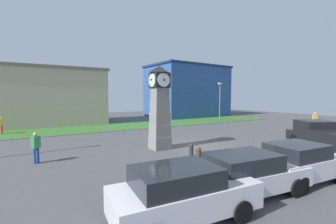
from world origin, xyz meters
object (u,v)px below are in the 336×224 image
Objects in this scene: pickup_truck at (324,137)px; bollard_near_tower at (198,158)px; car_near_tower at (247,173)px; street_lamp_far_side at (220,99)px; bollard_mid_row at (191,152)px; clock_tower at (160,109)px; pedestrian_crossing_lot at (1,124)px; bench at (304,128)px; car_navy_sedan at (183,192)px; pedestrian_near_bench at (36,146)px; car_by_building at (300,162)px; pedestrian_by_cars at (315,119)px.

bollard_near_tower is at bearing 171.57° from pickup_truck.
street_lamp_far_side is (15.25, 17.67, 2.34)m from car_near_tower.
car_near_tower reaches higher than bollard_mid_row.
clock_tower is 15.57m from pedestrian_crossing_lot.
car_near_tower is 2.75× the size of pedestrian_crossing_lot.
car_navy_sedan is at bearing -160.42° from bench.
pedestrian_near_bench is at bearing 177.03° from clock_tower.
bollard_mid_row is at bearing 115.03° from car_by_building.
pedestrian_crossing_lot is at bearing 135.85° from pickup_truck.
pedestrian_crossing_lot is (-12.05, 19.84, 0.13)m from car_by_building.
clock_tower is 3.93m from bollard_mid_row.
car_by_building reaches higher than bollard_mid_row.
car_navy_sedan is 0.79× the size of pickup_truck.
bollard_mid_row is at bearing -87.58° from clock_tower.
clock_tower is at bearing -2.97° from pedestrian_near_bench.
car_by_building is 17.44m from pedestrian_by_cars.
clock_tower reaches higher than pedestrian_crossing_lot.
pedestrian_near_bench is (-7.04, 0.36, -1.71)m from clock_tower.
bench is (11.97, 6.30, -0.27)m from car_by_building.
car_by_building is at bearing -73.87° from clock_tower.
pedestrian_by_cars is 11.26m from street_lamp_far_side.
pedestrian_crossing_lot is at bearing 155.85° from pedestrian_by_cars.
car_by_building is at bearing -124.72° from street_lamp_far_side.
clock_tower is at bearing 92.42° from bollard_mid_row.
pedestrian_by_cars is at bearing -71.96° from street_lamp_far_side.
car_near_tower is 1.13× the size of car_by_building.
pedestrian_by_cars reaches higher than pedestrian_crossing_lot.
pedestrian_by_cars reaches higher than pedestrian_near_bench.
bench is at bearing 22.36° from car_near_tower.
car_navy_sedan is 1.09× the size of car_by_building.
bollard_near_tower is 4.24m from car_by_building.
pedestrian_crossing_lot is 0.91× the size of pedestrian_by_cars.
pickup_truck is 3.05× the size of pedestrian_by_cars.
car_navy_sedan is 2.55× the size of bench.
car_by_building is at bearing -58.73° from pedestrian_crossing_lot.
car_by_building is (2.13, -4.56, 0.32)m from bollard_mid_row.
car_navy_sedan is 0.97× the size of car_near_tower.
car_navy_sedan is (-3.46, -7.84, -1.84)m from clock_tower.
street_lamp_far_side is at bearing 49.20° from car_near_tower.
bollard_near_tower is 1.28m from bollard_mid_row.
pedestrian_crossing_lot is (-2.74, 11.63, -0.00)m from pedestrian_near_bench.
car_navy_sedan reaches higher than bollard_near_tower.
pickup_truck reaches higher than bench.
car_near_tower is 0.84× the size of street_lamp_far_side.
bollard_mid_row is 0.24× the size of car_by_building.
pedestrian_near_bench is 23.85m from street_lamp_far_side.
car_near_tower is 2.64× the size of bench.
clock_tower is 18.16m from pedestrian_by_cars.
car_near_tower is at bearing -159.06° from pedestrian_by_cars.
bollard_near_tower is at bearing -168.58° from bench.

